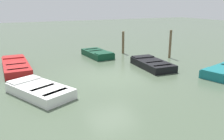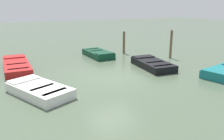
# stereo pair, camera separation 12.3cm
# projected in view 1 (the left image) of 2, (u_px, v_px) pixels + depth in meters

# --- Properties ---
(ground_plane) EXTENTS (80.00, 80.00, 0.00)m
(ground_plane) POSITION_uv_depth(u_px,v_px,m) (112.00, 77.00, 12.19)
(ground_plane) COLOR #475642
(rowboat_white) EXTENTS (2.54, 3.25, 0.46)m
(rowboat_white) POSITION_uv_depth(u_px,v_px,m) (40.00, 90.00, 9.68)
(rowboat_white) COLOR silver
(rowboat_white) RESTS_ON ground_plane
(rowboat_red) EXTENTS (1.35, 4.05, 0.46)m
(rowboat_red) POSITION_uv_depth(u_px,v_px,m) (16.00, 66.00, 13.45)
(rowboat_red) COLOR maroon
(rowboat_red) RESTS_ON ground_plane
(rowboat_black) EXTENTS (1.61, 3.05, 0.46)m
(rowboat_black) POSITION_uv_depth(u_px,v_px,m) (152.00, 64.00, 13.84)
(rowboat_black) COLOR black
(rowboat_black) RESTS_ON ground_plane
(rowboat_dark_green) EXTENTS (1.47, 2.86, 0.46)m
(rowboat_dark_green) POSITION_uv_depth(u_px,v_px,m) (97.00, 54.00, 16.65)
(rowboat_dark_green) COLOR #0C3823
(rowboat_dark_green) RESTS_ON ground_plane
(mooring_piling_center) EXTENTS (0.16, 0.16, 1.91)m
(mooring_piling_center) POSITION_uv_depth(u_px,v_px,m) (170.00, 44.00, 16.09)
(mooring_piling_center) COLOR brown
(mooring_piling_center) RESTS_ON ground_plane
(mooring_piling_mid_left) EXTENTS (0.18, 0.18, 1.64)m
(mooring_piling_mid_left) POSITION_uv_depth(u_px,v_px,m) (123.00, 42.00, 17.61)
(mooring_piling_mid_left) COLOR brown
(mooring_piling_mid_left) RESTS_ON ground_plane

